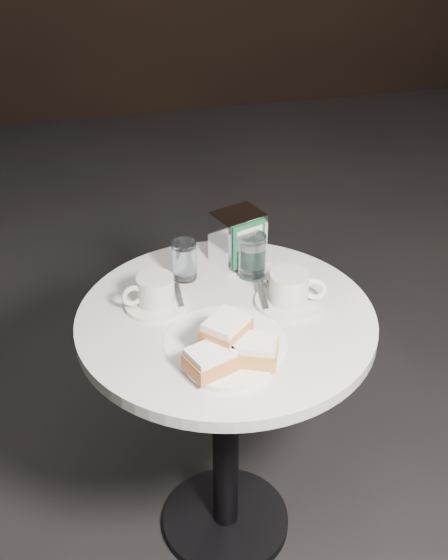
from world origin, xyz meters
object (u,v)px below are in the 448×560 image
coffee_cup_left (155,294)px  beignet_plate (230,351)px  water_glass_left (184,261)px  napkin_dispenser (238,238)px  coffee_cup_right (290,291)px  water_glass_right (252,256)px  cafe_table (226,380)px

coffee_cup_left → beignet_plate: bearing=-76.3°
beignet_plate → water_glass_left: water_glass_left is taller
coffee_cup_left → napkin_dispenser: size_ratio=1.24×
coffee_cup_right → water_glass_right: size_ratio=1.85×
coffee_cup_right → napkin_dispenser: (-0.07, 0.22, 0.03)m
cafe_table → napkin_dispenser: (0.09, 0.23, 0.27)m
cafe_table → beignet_plate: size_ratio=3.49×
coffee_cup_right → water_glass_right: water_glass_right is taller
beignet_plate → coffee_cup_left: size_ratio=1.20×
water_glass_left → beignet_plate: bearing=-85.7°
coffee_cup_left → napkin_dispenser: 0.28m
coffee_cup_right → water_glass_right: 0.16m
beignet_plate → water_glass_right: (0.14, 0.33, 0.02)m
beignet_plate → napkin_dispenser: bearing=73.0°
coffee_cup_left → water_glass_right: size_ratio=1.58×
napkin_dispenser → coffee_cup_right: bearing=-91.2°
cafe_table → coffee_cup_left: coffee_cup_left is taller
cafe_table → coffee_cup_right: size_ratio=3.57×
cafe_table → water_glass_left: bearing=108.5°
beignet_plate → water_glass_right: 0.36m
cafe_table → napkin_dispenser: napkin_dispenser is taller
beignet_plate → water_glass_left: (-0.03, 0.36, 0.01)m
beignet_plate → coffee_cup_left: (-0.12, 0.25, -0.00)m
water_glass_right → napkin_dispenser: bearing=104.6°
coffee_cup_right → cafe_table: bearing=-153.8°
water_glass_right → beignet_plate: bearing=-113.1°
cafe_table → coffee_cup_right: bearing=3.8°
beignet_plate → coffee_cup_right: bearing=43.7°
beignet_plate → water_glass_left: 0.36m
coffee_cup_left → water_glass_right: water_glass_right is taller
coffee_cup_left → water_glass_right: (0.26, 0.08, 0.02)m
water_glass_right → coffee_cup_left: bearing=-163.1°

